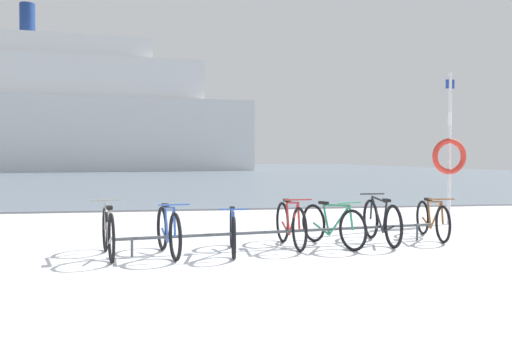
% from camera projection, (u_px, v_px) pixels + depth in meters
% --- Properties ---
extents(ground, '(80.00, 132.00, 0.08)m').
position_uv_depth(ground, '(178.00, 172.00, 58.15)').
color(ground, white).
extents(bike_rack, '(5.55, 0.93, 0.31)m').
position_uv_depth(bike_rack, '(288.00, 232.00, 8.57)').
color(bike_rack, '#4C5156').
rests_on(bike_rack, ground).
extents(bicycle_0, '(0.51, 1.67, 0.84)m').
position_uv_depth(bicycle_0, '(108.00, 232.00, 7.79)').
color(bicycle_0, black).
rests_on(bicycle_0, ground).
extents(bicycle_1, '(0.51, 1.64, 0.83)m').
position_uv_depth(bicycle_1, '(168.00, 231.00, 7.92)').
color(bicycle_1, black).
rests_on(bicycle_1, ground).
extents(bicycle_2, '(0.46, 1.71, 0.75)m').
position_uv_depth(bicycle_2, '(233.00, 232.00, 8.14)').
color(bicycle_2, black).
rests_on(bicycle_2, ground).
extents(bicycle_3, '(0.46, 1.67, 0.84)m').
position_uv_depth(bicycle_3, '(291.00, 224.00, 8.68)').
color(bicycle_3, black).
rests_on(bicycle_3, ground).
extents(bicycle_4, '(0.70, 1.65, 0.79)m').
position_uv_depth(bicycle_4, '(332.00, 225.00, 8.75)').
color(bicycle_4, black).
rests_on(bicycle_4, ground).
extents(bicycle_5, '(0.46, 1.79, 0.85)m').
position_uv_depth(bicycle_5, '(381.00, 221.00, 9.08)').
color(bicycle_5, black).
rests_on(bicycle_5, ground).
extents(bicycle_6, '(0.46, 1.69, 0.78)m').
position_uv_depth(bicycle_6, '(432.00, 220.00, 9.58)').
color(bicycle_6, black).
rests_on(bicycle_6, ground).
extents(rescue_post, '(0.82, 0.12, 3.41)m').
position_uv_depth(rescue_post, '(449.00, 153.00, 11.62)').
color(rescue_post, silver).
rests_on(rescue_post, ground).
extents(ferry_ship, '(40.07, 13.75, 19.02)m').
position_uv_depth(ferry_ship, '(80.00, 116.00, 60.43)').
color(ferry_ship, silver).
rests_on(ferry_ship, ground).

